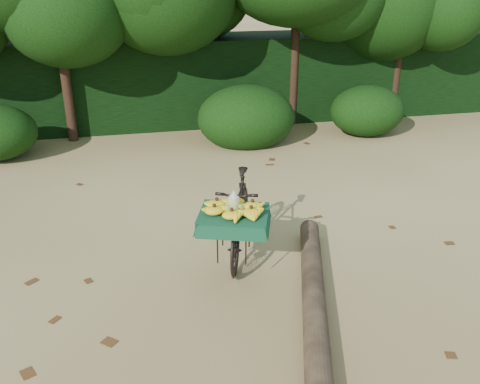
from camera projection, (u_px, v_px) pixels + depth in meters
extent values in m
plane|color=tan|center=(205.00, 265.00, 5.75)|extent=(80.00, 80.00, 0.00)
imported|color=black|center=(240.00, 216.00, 5.83)|extent=(0.95, 1.67, 0.97)
cube|color=black|center=(234.00, 214.00, 5.16)|extent=(0.47, 0.52, 0.02)
cube|color=#124624|center=(234.00, 213.00, 5.15)|extent=(0.85, 0.78, 0.01)
ellipsoid|color=olive|center=(240.00, 209.00, 5.12)|extent=(0.09, 0.07, 0.10)
ellipsoid|color=olive|center=(236.00, 206.00, 5.18)|extent=(0.09, 0.07, 0.10)
ellipsoid|color=olive|center=(229.00, 207.00, 5.17)|extent=(0.09, 0.07, 0.10)
ellipsoid|color=olive|center=(228.00, 209.00, 5.10)|extent=(0.09, 0.07, 0.10)
ellipsoid|color=olive|center=(235.00, 211.00, 5.08)|extent=(0.09, 0.07, 0.10)
cylinder|color=#EAE5C6|center=(234.00, 204.00, 5.12)|extent=(0.11, 0.11, 0.15)
cylinder|color=brown|center=(314.00, 304.00, 4.88)|extent=(1.22, 3.11, 0.23)
cube|color=black|center=(158.00, 81.00, 11.04)|extent=(26.00, 1.80, 1.80)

